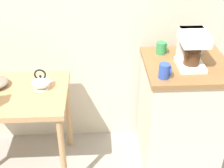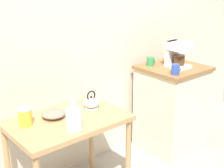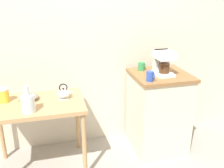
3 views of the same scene
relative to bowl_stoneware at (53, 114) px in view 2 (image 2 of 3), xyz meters
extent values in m
plane|color=gray|center=(0.72, -0.04, -0.78)|extent=(8.00, 8.00, 0.00)
cube|color=beige|center=(0.82, 0.38, 0.62)|extent=(4.40, 0.10, 2.80)
cube|color=tan|center=(0.07, -0.08, -0.05)|extent=(0.90, 0.60, 0.04)
cylinder|color=tan|center=(0.48, -0.34, -0.43)|extent=(0.04, 0.04, 0.71)
cylinder|color=tan|center=(-0.34, 0.18, -0.43)|extent=(0.04, 0.04, 0.71)
cylinder|color=tan|center=(0.48, 0.18, -0.43)|extent=(0.04, 0.04, 0.71)
cube|color=beige|center=(1.39, -0.03, -0.34)|extent=(0.58, 0.56, 0.88)
cube|color=olive|center=(1.39, -0.03, 0.12)|extent=(0.61, 0.59, 0.04)
cylinder|color=gray|center=(0.00, 0.00, -0.03)|extent=(0.08, 0.08, 0.01)
ellipsoid|color=gray|center=(0.00, 0.00, 0.00)|extent=(0.19, 0.19, 0.05)
cylinder|color=white|center=(0.34, -0.04, -0.03)|extent=(0.11, 0.11, 0.01)
ellipsoid|color=white|center=(0.34, -0.04, 0.02)|extent=(0.13, 0.13, 0.08)
cone|color=white|center=(0.40, -0.04, 0.02)|extent=(0.07, 0.03, 0.05)
sphere|color=black|center=(0.34, -0.04, 0.07)|extent=(0.02, 0.02, 0.02)
torus|color=black|center=(0.34, -0.04, 0.08)|extent=(0.09, 0.01, 0.09)
cylinder|color=silver|center=(0.01, -0.27, 0.05)|extent=(0.12, 0.12, 0.16)
cylinder|color=silver|center=(0.01, -0.27, 0.17)|extent=(0.04, 0.04, 0.09)
cylinder|color=gold|center=(-0.23, 0.02, 0.03)|extent=(0.10, 0.10, 0.13)
cylinder|color=white|center=(-0.23, 0.02, 0.10)|extent=(0.10, 0.10, 0.01)
cube|color=white|center=(1.39, -0.08, 0.15)|extent=(0.18, 0.22, 0.03)
cube|color=white|center=(1.39, 0.00, 0.27)|extent=(0.16, 0.05, 0.26)
cube|color=white|center=(1.39, -0.08, 0.36)|extent=(0.18, 0.22, 0.08)
cylinder|color=#4C2D19|center=(1.39, -0.09, 0.22)|extent=(0.11, 0.11, 0.10)
cylinder|color=#338C4C|center=(1.23, 0.14, 0.18)|extent=(0.07, 0.07, 0.09)
torus|color=#338C4C|center=(1.27, 0.14, 0.18)|extent=(0.01, 0.06, 0.06)
cylinder|color=#2D4CAD|center=(1.18, -0.22, 0.19)|extent=(0.07, 0.07, 0.10)
torus|color=#2D4CAD|center=(1.22, -0.22, 0.19)|extent=(0.01, 0.07, 0.07)
cube|color=#B2B5BA|center=(1.49, 0.12, 0.15)|extent=(0.09, 0.06, 0.02)
cylinder|color=#B2B5BA|center=(1.49, 0.12, 0.21)|extent=(0.13, 0.05, 0.12)
cylinder|color=black|center=(1.49, 0.12, 0.21)|extent=(0.11, 0.04, 0.10)
camera|label=1|loc=(0.75, -1.95, 1.16)|focal=49.57mm
camera|label=2|loc=(-1.14, -2.07, 1.04)|focal=52.19mm
camera|label=3|loc=(0.22, -2.42, 0.98)|focal=40.60mm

